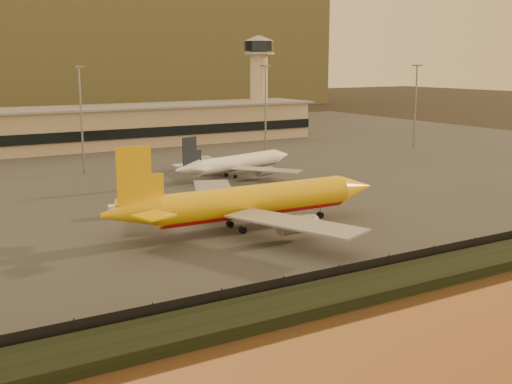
{
  "coord_description": "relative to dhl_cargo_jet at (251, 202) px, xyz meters",
  "views": [
    {
      "loc": [
        -52.69,
        -71.28,
        26.68
      ],
      "look_at": [
        -2.68,
        12.0,
        6.79
      ],
      "focal_mm": 45.0,
      "sensor_mm": 36.0,
      "label": 1
    }
  ],
  "objects": [
    {
      "name": "ground",
      "position": [
        1.87,
        -15.05,
        -4.55
      ],
      "size": [
        900.0,
        900.0,
        0.0
      ],
      "primitive_type": "plane",
      "color": "black",
      "rests_on": "ground"
    },
    {
      "name": "tarmac",
      "position": [
        1.87,
        79.95,
        -4.45
      ],
      "size": [
        320.0,
        220.0,
        0.2
      ],
      "primitive_type": "cube",
      "color": "#2D2D2D",
      "rests_on": "ground"
    },
    {
      "name": "control_tower",
      "position": [
        71.87,
        115.95,
        17.11
      ],
      "size": [
        11.2,
        11.2,
        35.5
      ],
      "color": "tan",
      "rests_on": "tarmac"
    },
    {
      "name": "white_narrowbody_jet",
      "position": [
        21.38,
        42.66,
        -1.25
      ],
      "size": [
        35.75,
        34.16,
        10.41
      ],
      "rotation": [
        0.0,
        0.0,
        0.27
      ],
      "color": "white",
      "rests_on": "tarmac"
    },
    {
      "name": "embankment",
      "position": [
        1.87,
        -32.05,
        -3.85
      ],
      "size": [
        320.0,
        7.0,
        1.4
      ],
      "primitive_type": "cube",
      "color": "black",
      "rests_on": "ground"
    },
    {
      "name": "gse_vehicle_white",
      "position": [
        -15.1,
        18.63,
        -3.36
      ],
      "size": [
        4.81,
        3.29,
        1.98
      ],
      "primitive_type": "cube",
      "rotation": [
        0.0,
        0.0,
        -0.33
      ],
      "color": "white",
      "rests_on": "tarmac"
    },
    {
      "name": "gse_vehicle_yellow",
      "position": [
        25.59,
        13.33,
        -3.49
      ],
      "size": [
        4.17,
        2.87,
        1.72
      ],
      "primitive_type": "cube",
      "rotation": [
        0.0,
        0.0,
        0.33
      ],
      "color": "#E4AD0C",
      "rests_on": "tarmac"
    },
    {
      "name": "dhl_cargo_jet",
      "position": [
        0.0,
        0.0,
        0.0
      ],
      "size": [
        48.7,
        47.84,
        14.58
      ],
      "rotation": [
        0.0,
        0.0,
        -0.02
      ],
      "color": "#E4AD0C",
      "rests_on": "tarmac"
    },
    {
      "name": "terminal_building",
      "position": [
        -12.65,
        110.5,
        1.69
      ],
      "size": [
        202.0,
        25.0,
        12.6
      ],
      "color": "tan",
      "rests_on": "tarmac"
    },
    {
      "name": "perimeter_fence",
      "position": [
        1.87,
        -28.05,
        -3.25
      ],
      "size": [
        300.0,
        0.05,
        2.2
      ],
      "primitive_type": "cube",
      "color": "black",
      "rests_on": "tarmac"
    },
    {
      "name": "apron_light_masts",
      "position": [
        16.87,
        59.95,
        11.15
      ],
      "size": [
        152.2,
        12.2,
        25.4
      ],
      "color": "slate",
      "rests_on": "tarmac"
    }
  ]
}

